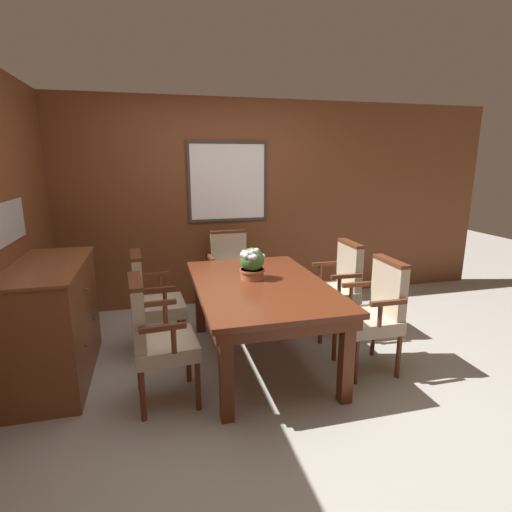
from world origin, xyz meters
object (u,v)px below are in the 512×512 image
Objects in this scene: dining_table at (260,293)px; chair_left_near at (155,334)px; chair_right_far at (338,283)px; chair_left_far at (151,297)px; chair_head_far at (231,268)px; potted_plant at (252,263)px; chair_right_near at (375,309)px; sideboard_cabinet at (54,322)px.

chair_left_near is (-0.89, -0.42, -0.10)m from dining_table.
dining_table is 1.00m from chair_right_far.
chair_left_near is 0.82m from chair_left_far.
chair_head_far is 3.36× the size of potted_plant.
dining_table is at bearing -69.50° from chair_left_near.
chair_right_near is 3.36× the size of potted_plant.
sideboard_cabinet is (-1.64, 0.02, -0.38)m from potted_plant.
chair_right_near is 1.00× the size of chair_head_far.
chair_left_near is 1.00× the size of chair_right_far.
chair_head_far is at bearing 89.03° from potted_plant.
sideboard_cabinet is (-2.60, -0.23, -0.05)m from chair_right_far.
chair_head_far is at bearing -149.31° from chair_right_near.
sideboard_cabinet is (-1.66, -1.09, -0.05)m from chair_head_far.
chair_left_far is 0.97m from potted_plant.
potted_plant is 0.23× the size of sideboard_cabinet.
chair_left_near is (-1.79, -0.05, 0.00)m from chair_right_near.
dining_table is 1.81× the size of chair_left_near.
potted_plant is (0.87, -0.27, 0.33)m from chair_left_far.
chair_left_near and chair_head_far have the same top height.
sideboard_cabinet reaches higher than chair_right_near.
potted_plant is at bearing -93.91° from chair_head_far.
chair_left_near is at bearing -147.36° from potted_plant.
sideboard_cabinet reaches higher than chair_right_far.
chair_left_far is at bearing -89.72° from chair_right_far.
chair_right_far is 0.77× the size of sideboard_cabinet.
dining_table is 1.41× the size of sideboard_cabinet.
sideboard_cabinet reaches higher than chair_left_far.
chair_left_near is at bearing 178.26° from chair_left_far.
chair_left_near is 3.36× the size of potted_plant.
dining_table is 1.81× the size of chair_right_far.
chair_left_far is at bearing 156.25° from dining_table.
chair_right_far is (1.81, 0.79, 0.00)m from chair_left_near.
chair_head_far is at bearing -50.53° from chair_left_far.
chair_head_far is (0.87, 1.65, 0.00)m from chair_left_near.
chair_left_far and chair_head_far have the same top height.
chair_left_near is 1.00× the size of chair_head_far.
chair_left_far is 3.36× the size of potted_plant.
potted_plant is at bearing -0.57° from sideboard_cabinet.
chair_left_far is at bearing 18.63° from sideboard_cabinet.
sideboard_cabinet is (-0.76, -0.26, -0.05)m from chair_left_far.
chair_left_near is 1.00× the size of chair_left_far.
chair_left_far is 0.81m from sideboard_cabinet.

